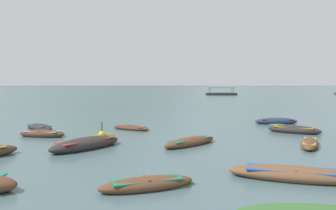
{
  "coord_description": "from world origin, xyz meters",
  "views": [
    {
      "loc": [
        -2.81,
        -4.34,
        3.32
      ],
      "look_at": [
        1.34,
        36.34,
        0.69
      ],
      "focal_mm": 34.21,
      "sensor_mm": 36.0,
      "label": 1
    }
  ],
  "objects_px": {
    "rowboat_5": "(295,174)",
    "rowboat_3": "(310,143)",
    "rowboat_9": "(40,127)",
    "rowboat_2": "(190,142)",
    "rowboat_0": "(86,144)",
    "rowboat_7": "(276,121)",
    "mooring_buoy": "(102,135)",
    "ferry_1": "(221,94)",
    "rowboat_6": "(42,134)",
    "rowboat_1": "(147,184)",
    "rowboat_4": "(131,128)",
    "rowboat_8": "(294,130)"
  },
  "relations": [
    {
      "from": "rowboat_5",
      "to": "rowboat_3",
      "type": "bearing_deg",
      "value": 56.35
    },
    {
      "from": "rowboat_5",
      "to": "rowboat_9",
      "type": "height_order",
      "value": "rowboat_5"
    },
    {
      "from": "rowboat_2",
      "to": "rowboat_5",
      "type": "distance_m",
      "value": 7.16
    },
    {
      "from": "rowboat_0",
      "to": "rowboat_7",
      "type": "distance_m",
      "value": 16.99
    },
    {
      "from": "rowboat_3",
      "to": "mooring_buoy",
      "type": "distance_m",
      "value": 12.33
    },
    {
      "from": "rowboat_3",
      "to": "ferry_1",
      "type": "xyz_separation_m",
      "value": [
        17.22,
        81.04,
        0.3
      ]
    },
    {
      "from": "rowboat_6",
      "to": "rowboat_9",
      "type": "distance_m",
      "value": 3.41
    },
    {
      "from": "rowboat_1",
      "to": "rowboat_5",
      "type": "relative_size",
      "value": 0.69
    },
    {
      "from": "rowboat_6",
      "to": "ferry_1",
      "type": "xyz_separation_m",
      "value": [
        32.47,
        76.32,
        0.27
      ]
    },
    {
      "from": "rowboat_0",
      "to": "rowboat_4",
      "type": "xyz_separation_m",
      "value": [
        2.24,
        6.69,
        -0.1
      ]
    },
    {
      "from": "rowboat_4",
      "to": "rowboat_7",
      "type": "height_order",
      "value": "rowboat_7"
    },
    {
      "from": "rowboat_1",
      "to": "rowboat_9",
      "type": "distance_m",
      "value": 15.93
    },
    {
      "from": "rowboat_5",
      "to": "rowboat_7",
      "type": "bearing_deg",
      "value": 67.66
    },
    {
      "from": "rowboat_2",
      "to": "rowboat_4",
      "type": "xyz_separation_m",
      "value": [
        -3.32,
        6.29,
        -0.04
      ]
    },
    {
      "from": "ferry_1",
      "to": "rowboat_7",
      "type": "bearing_deg",
      "value": -101.64
    },
    {
      "from": "rowboat_3",
      "to": "mooring_buoy",
      "type": "xyz_separation_m",
      "value": [
        -11.48,
        4.51,
        -0.04
      ]
    },
    {
      "from": "rowboat_3",
      "to": "mooring_buoy",
      "type": "height_order",
      "value": "mooring_buoy"
    },
    {
      "from": "rowboat_4",
      "to": "rowboat_6",
      "type": "bearing_deg",
      "value": -155.26
    },
    {
      "from": "rowboat_0",
      "to": "rowboat_6",
      "type": "relative_size",
      "value": 1.27
    },
    {
      "from": "rowboat_2",
      "to": "rowboat_7",
      "type": "xyz_separation_m",
      "value": [
        8.84,
        8.62,
        0.03
      ]
    },
    {
      "from": "rowboat_8",
      "to": "rowboat_9",
      "type": "bearing_deg",
      "value": 169.4
    },
    {
      "from": "rowboat_7",
      "to": "ferry_1",
      "type": "distance_m",
      "value": 72.92
    },
    {
      "from": "rowboat_0",
      "to": "rowboat_2",
      "type": "xyz_separation_m",
      "value": [
        5.56,
        0.4,
        -0.06
      ]
    },
    {
      "from": "rowboat_7",
      "to": "rowboat_2",
      "type": "bearing_deg",
      "value": -135.73
    },
    {
      "from": "rowboat_2",
      "to": "rowboat_6",
      "type": "bearing_deg",
      "value": 157.4
    },
    {
      "from": "rowboat_9",
      "to": "ferry_1",
      "type": "distance_m",
      "value": 80.43
    },
    {
      "from": "rowboat_4",
      "to": "mooring_buoy",
      "type": "relative_size",
      "value": 2.84
    },
    {
      "from": "rowboat_3",
      "to": "ferry_1",
      "type": "bearing_deg",
      "value": 78.01
    },
    {
      "from": "rowboat_3",
      "to": "rowboat_8",
      "type": "bearing_deg",
      "value": 71.91
    },
    {
      "from": "rowboat_0",
      "to": "rowboat_1",
      "type": "xyz_separation_m",
      "value": [
        2.92,
        -6.77,
        -0.08
      ]
    },
    {
      "from": "rowboat_1",
      "to": "rowboat_4",
      "type": "xyz_separation_m",
      "value": [
        -0.68,
        13.46,
        -0.02
      ]
    },
    {
      "from": "rowboat_1",
      "to": "rowboat_2",
      "type": "relative_size",
      "value": 0.88
    },
    {
      "from": "rowboat_6",
      "to": "ferry_1",
      "type": "relative_size",
      "value": 0.33
    },
    {
      "from": "rowboat_5",
      "to": "rowboat_8",
      "type": "distance_m",
      "value": 11.58
    },
    {
      "from": "rowboat_8",
      "to": "rowboat_3",
      "type": "bearing_deg",
      "value": -108.09
    },
    {
      "from": "rowboat_4",
      "to": "rowboat_5",
      "type": "relative_size",
      "value": 0.65
    },
    {
      "from": "rowboat_6",
      "to": "rowboat_0",
      "type": "bearing_deg",
      "value": -50.7
    },
    {
      "from": "rowboat_9",
      "to": "rowboat_4",
      "type": "bearing_deg",
      "value": -5.56
    },
    {
      "from": "rowboat_5",
      "to": "rowboat_6",
      "type": "xyz_separation_m",
      "value": [
        -11.47,
        10.41,
        0.0
      ]
    },
    {
      "from": "mooring_buoy",
      "to": "rowboat_8",
      "type": "bearing_deg",
      "value": 0.42
    },
    {
      "from": "rowboat_7",
      "to": "rowboat_8",
      "type": "xyz_separation_m",
      "value": [
        -1.0,
        -5.01,
        0.0
      ]
    },
    {
      "from": "rowboat_3",
      "to": "rowboat_6",
      "type": "height_order",
      "value": "rowboat_6"
    },
    {
      "from": "rowboat_3",
      "to": "ferry_1",
      "type": "relative_size",
      "value": 0.36
    },
    {
      "from": "rowboat_1",
      "to": "mooring_buoy",
      "type": "distance_m",
      "value": 10.97
    },
    {
      "from": "rowboat_7",
      "to": "rowboat_5",
      "type": "bearing_deg",
      "value": -112.34
    },
    {
      "from": "rowboat_6",
      "to": "rowboat_8",
      "type": "distance_m",
      "value": 16.76
    },
    {
      "from": "rowboat_7",
      "to": "rowboat_4",
      "type": "bearing_deg",
      "value": -169.18
    },
    {
      "from": "rowboat_4",
      "to": "rowboat_9",
      "type": "height_order",
      "value": "rowboat_9"
    },
    {
      "from": "rowboat_5",
      "to": "rowboat_8",
      "type": "height_order",
      "value": "rowboat_8"
    },
    {
      "from": "rowboat_7",
      "to": "rowboat_8",
      "type": "relative_size",
      "value": 1.06
    }
  ]
}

